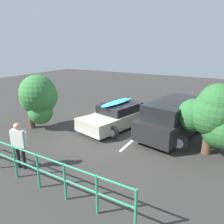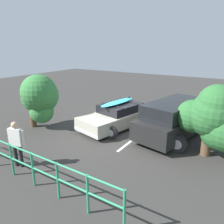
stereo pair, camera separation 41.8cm
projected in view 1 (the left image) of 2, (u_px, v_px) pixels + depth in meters
The scene contains 8 objects.
ground_plane at pixel (118, 131), 10.93m from camera, with size 44.00×44.00×0.02m, color #383533.
parking_stripe at pixel (143, 131), 10.84m from camera, with size 4.98×0.12×0.00m, color silver.
sedan_car at pixel (118, 116), 11.37m from camera, with size 2.91×4.60×1.49m.
suv_car at pixel (174, 118), 10.08m from camera, with size 3.01×4.56×1.70m.
person_bystander at pixel (19, 142), 7.31m from camera, with size 0.63×0.30×1.66m.
railing_fence at pixel (26, 162), 6.62m from camera, with size 7.39×0.22×1.11m.
bush_near_left at pixel (38, 97), 10.75m from camera, with size 2.00×1.96×2.77m.
bush_near_right at pixel (216, 116), 8.18m from camera, with size 2.73×1.77×2.79m.
Camera 1 is at (-4.75, 9.00, 4.10)m, focal length 35.00 mm.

